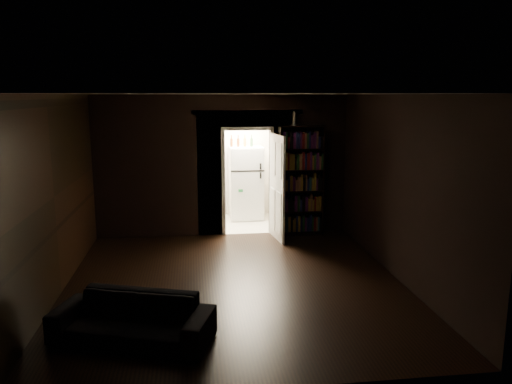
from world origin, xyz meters
TOP-DOWN VIEW (x-y plane):
  - ground at (0.00, 0.00)m, footprint 5.50×5.50m
  - room_walls at (-0.01, 1.07)m, footprint 5.02×5.61m
  - kitchen_alcove at (0.50, 3.87)m, footprint 2.20×1.80m
  - sofa at (-1.32, -1.59)m, footprint 1.97×1.32m
  - bookshelf at (1.55, 2.59)m, footprint 0.95×0.63m
  - refrigerator at (0.61, 4.03)m, footprint 0.90×0.86m
  - door at (1.03, 2.31)m, footprint 0.16×0.85m
  - figurine at (1.40, 2.59)m, footprint 0.12×0.12m
  - bottles at (0.51, 4.02)m, footprint 0.66×0.11m

SIDE VIEW (x-z plane):
  - ground at x=0.00m, z-range 0.00..0.00m
  - sofa at x=-1.32m, z-range 0.00..0.70m
  - refrigerator at x=0.61m, z-range 0.00..1.65m
  - door at x=1.03m, z-range 0.00..2.05m
  - bookshelf at x=1.55m, z-range 0.00..2.20m
  - kitchen_alcove at x=0.50m, z-range -0.09..2.51m
  - room_walls at x=-0.01m, z-range 0.26..3.10m
  - bottles at x=0.51m, z-range 1.65..1.92m
  - figurine at x=1.40m, z-range 2.20..2.48m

